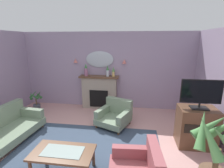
# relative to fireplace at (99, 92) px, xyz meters

# --- Properties ---
(floor) EXTENTS (6.87, 6.90, 0.10)m
(floor) POSITION_rel_fireplace_xyz_m (0.23, -2.78, -0.62)
(floor) COLOR #C6938E
(floor) RESTS_ON ground
(wall_back) EXTENTS (6.87, 0.10, 2.63)m
(wall_back) POSITION_rel_fireplace_xyz_m (0.23, 0.22, 0.75)
(wall_back) COLOR #9E8CA8
(wall_back) RESTS_ON ground
(patterned_rug) EXTENTS (3.20, 2.40, 0.01)m
(patterned_rug) POSITION_rel_fireplace_xyz_m (0.23, -2.58, -0.56)
(patterned_rug) COLOR #38475B
(patterned_rug) RESTS_ON ground
(fireplace) EXTENTS (1.36, 0.36, 1.16)m
(fireplace) POSITION_rel_fireplace_xyz_m (0.00, 0.00, 0.00)
(fireplace) COLOR gray
(fireplace) RESTS_ON ground
(mantel_vase_right) EXTENTS (0.12, 0.12, 0.42)m
(mantel_vase_right) POSITION_rel_fireplace_xyz_m (-0.45, -0.03, 0.79)
(mantel_vase_right) COLOR #9E6084
(mantel_vase_right) RESTS_ON fireplace
(mantel_vase_left) EXTENTS (0.10, 0.10, 0.37)m
(mantel_vase_left) POSITION_rel_fireplace_xyz_m (0.30, -0.03, 0.78)
(mantel_vase_left) COLOR silver
(mantel_vase_left) RESTS_ON fireplace
(mantel_vase_centre) EXTENTS (0.10, 0.10, 0.33)m
(mantel_vase_centre) POSITION_rel_fireplace_xyz_m (0.50, -0.03, 0.76)
(mantel_vase_centre) COLOR tan
(mantel_vase_centre) RESTS_ON fireplace
(wall_mirror) EXTENTS (0.96, 0.06, 0.56)m
(wall_mirror) POSITION_rel_fireplace_xyz_m (0.00, 0.14, 1.14)
(wall_mirror) COLOR #B2BCC6
(wall_sconce_left) EXTENTS (0.14, 0.14, 0.14)m
(wall_sconce_left) POSITION_rel_fireplace_xyz_m (-0.85, 0.09, 1.09)
(wall_sconce_left) COLOR #D17066
(wall_sconce_right) EXTENTS (0.14, 0.14, 0.14)m
(wall_sconce_right) POSITION_rel_fireplace_xyz_m (0.85, 0.09, 1.09)
(wall_sconce_right) COLOR #D17066
(coffee_table) EXTENTS (1.10, 0.60, 0.45)m
(coffee_table) POSITION_rel_fireplace_xyz_m (-0.01, -3.11, -0.19)
(coffee_table) COLOR brown
(coffee_table) RESTS_ON ground
(floral_couch) EXTENTS (1.02, 1.79, 0.76)m
(floral_couch) POSITION_rel_fireplace_xyz_m (-1.81, -2.34, -0.25)
(floral_couch) COLOR gray
(floral_couch) RESTS_ON ground
(armchair_beside_couch) EXTENTS (1.05, 1.06, 0.71)m
(armchair_beside_couch) POSITION_rel_fireplace_xyz_m (0.70, -1.19, -0.27)
(armchair_beside_couch) COLOR gray
(armchair_beside_couch) RESTS_ON ground
(tv_cabinet) EXTENTS (0.80, 0.57, 0.90)m
(tv_cabinet) POSITION_rel_fireplace_xyz_m (2.62, -1.89, -0.12)
(tv_cabinet) COLOR brown
(tv_cabinet) RESTS_ON ground
(tv_flatscreen) EXTENTS (0.84, 0.24, 0.65)m
(tv_flatscreen) POSITION_rel_fireplace_xyz_m (2.62, -1.91, 0.68)
(tv_flatscreen) COLOR black
(tv_flatscreen) RESTS_ON tv_cabinet
(potted_plant_small_fern) EXTENTS (0.44, 0.45, 0.70)m
(potted_plant_small_fern) POSITION_rel_fireplace_xyz_m (-2.11, -0.53, -0.23)
(potted_plant_small_fern) COLOR #474C56
(potted_plant_small_fern) RESTS_ON ground
(potted_plant_corner_palm) EXTENTS (0.82, 0.84, 1.33)m
(potted_plant_corner_palm) POSITION_rel_fireplace_xyz_m (2.47, -3.18, 0.13)
(potted_plant_corner_palm) COLOR brown
(potted_plant_corner_palm) RESTS_ON ground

